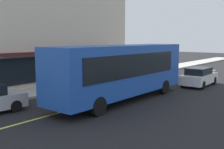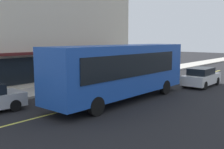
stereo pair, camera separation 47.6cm
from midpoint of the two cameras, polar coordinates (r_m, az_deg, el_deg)
ground at (r=19.83m, az=5.79°, el=-3.76°), size 120.00×120.00×0.00m
sidewalk at (r=23.28m, az=-5.22°, el=-1.87°), size 80.00×2.94×0.15m
lane_centre_stripe at (r=19.83m, az=5.79°, el=-3.75°), size 36.00×0.16×0.01m
storefront_building at (r=26.64m, az=-17.24°, el=14.41°), size 19.71×9.26×14.42m
bus at (r=16.83m, az=2.97°, el=1.08°), size 11.14×2.63×3.50m
traffic_light at (r=29.53m, az=8.83°, el=4.88°), size 0.30×0.52×3.20m
car_maroon at (r=23.20m, az=3.76°, el=-0.22°), size 4.34×1.94×1.52m
car_white at (r=23.46m, az=19.04°, el=-0.53°), size 4.33×1.93×1.52m
pedestrian_by_curb at (r=23.19m, az=-4.45°, el=1.02°), size 0.34×0.34×1.81m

